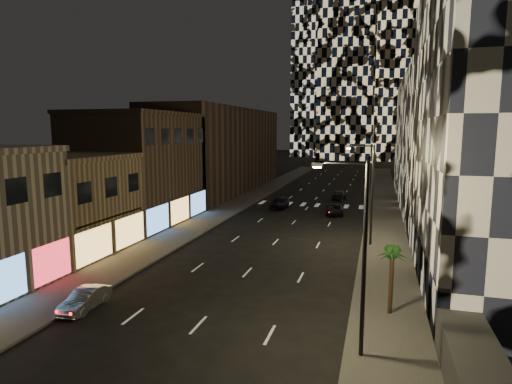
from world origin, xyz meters
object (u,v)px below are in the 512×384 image
Objects in this scene: car_dark_rightlane at (335,210)px; streetlight_near at (359,245)px; car_dark_midlane at (280,203)px; car_dark_oncoming at (339,195)px; car_silver_parked at (85,299)px; streetlight_far at (370,188)px; palm_tree at (392,258)px.

streetlight_near is at bearing -89.15° from car_dark_rightlane.
car_dark_oncoming is at bearing 57.21° from car_dark_midlane.
car_dark_midlane is at bearing 108.17° from streetlight_near.
car_silver_parked is at bearing 176.06° from streetlight_near.
car_dark_midlane is at bearing 126.32° from streetlight_far.
car_dark_oncoming is (7.00, 10.08, -0.14)m from car_dark_midlane.
streetlight_far reaches higher than car_silver_parked.
streetlight_far is (0.00, 20.00, 0.00)m from streetlight_near.
streetlight_far is 2.03× the size of car_dark_oncoming.
streetlight_near is at bearing -5.88° from car_silver_parked.
streetlight_near reaches higher than car_dark_oncoming.
car_dark_oncoming is at bearing 74.72° from car_silver_parked.
streetlight_near is at bearing -107.50° from palm_tree.
streetlight_far is at bearing 96.28° from palm_tree.
car_dark_rightlane is 29.45m from palm_tree.
palm_tree reaches higher than car_silver_parked.
streetlight_far is 15.30m from car_dark_rightlane.
car_dark_midlane is at bearing 113.54° from palm_tree.
car_dark_midlane is (-11.85, 16.12, -4.57)m from streetlight_far.
palm_tree is (5.99, -28.71, 2.78)m from car_dark_rightlane.
car_dark_rightlane is at bearing -14.66° from car_dark_midlane.
car_dark_midlane reaches higher than car_silver_parked.
streetlight_near reaches higher than car_dark_rightlane.
palm_tree is (13.49, -30.95, 2.62)m from car_dark_midlane.
car_silver_parked is (-15.55, 1.07, -4.74)m from streetlight_near.
palm_tree reaches higher than car_dark_midlane.
streetlight_near and streetlight_far have the same top height.
streetlight_far is 15.04m from palm_tree.
car_dark_midlane is 1.03× the size of car_dark_rightlane.
car_silver_parked is at bearing 76.00° from car_dark_oncoming.
streetlight_far is at bearing -79.05° from car_dark_rightlane.
streetlight_near is 2.02× the size of car_dark_rightlane.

